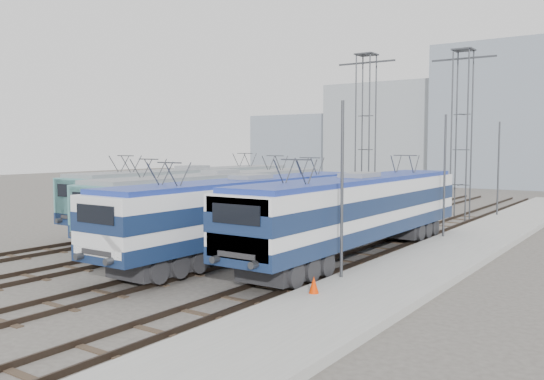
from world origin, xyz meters
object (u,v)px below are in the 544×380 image
(mast_rear, at_px, (498,171))
(safety_cone, at_px, (314,285))
(locomotive_far_left, at_px, (190,192))
(locomotive_far_right, at_px, (357,208))
(catenary_tower_east, at_px, (462,127))
(mast_front, at_px, (342,194))
(catenary_tower_west, at_px, (366,127))
(locomotive_center_right, at_px, (249,208))
(mast_mid, at_px, (444,179))
(locomotive_center_left, at_px, (218,199))

(mast_rear, bearing_deg, safety_cone, -89.19)
(safety_cone, bearing_deg, locomotive_far_left, 145.30)
(locomotive_far_right, relative_size, catenary_tower_east, 1.56)
(locomotive_far_left, bearing_deg, mast_front, -28.10)
(mast_front, xyz_separation_m, mast_rear, (0.00, 24.00, 0.00))
(catenary_tower_east, bearing_deg, mast_front, -84.55)
(catenary_tower_west, relative_size, mast_front, 1.71)
(locomotive_far_right, bearing_deg, safety_cone, -74.04)
(locomotive_far_right, distance_m, mast_front, 5.53)
(locomotive_center_right, xyz_separation_m, catenary_tower_east, (4.25, 19.44, 4.32))
(mast_front, bearing_deg, safety_cone, -82.06)
(mast_mid, xyz_separation_m, safety_cone, (0.38, -14.69, -2.91))
(locomotive_far_left, bearing_deg, locomotive_far_right, -12.97)
(locomotive_far_right, bearing_deg, mast_rear, 84.41)
(locomotive_far_right, xyz_separation_m, mast_mid, (1.85, 6.91, 1.11))
(catenary_tower_east, relative_size, mast_front, 1.71)
(locomotive_far_left, height_order, catenary_tower_west, catenary_tower_west)
(locomotive_far_left, distance_m, safety_cone, 19.20)
(locomotive_center_left, relative_size, locomotive_far_right, 0.97)
(locomotive_far_right, bearing_deg, mast_front, -70.02)
(mast_rear, bearing_deg, catenary_tower_west, -155.06)
(locomotive_center_left, relative_size, mast_front, 2.61)
(mast_rear, relative_size, safety_cone, 12.21)
(locomotive_far_left, distance_m, catenary_tower_east, 19.62)
(catenary_tower_east, height_order, mast_front, catenary_tower_east)
(mast_rear, bearing_deg, locomotive_far_right, -95.59)
(locomotive_far_left, relative_size, catenary_tower_east, 1.55)
(locomotive_far_left, relative_size, mast_front, 2.66)
(locomotive_far_left, height_order, safety_cone, locomotive_far_left)
(locomotive_center_right, relative_size, catenary_tower_west, 1.52)
(locomotive_far_left, bearing_deg, locomotive_center_right, -32.07)
(locomotive_center_left, xyz_separation_m, safety_cone, (11.23, -8.33, -1.69))
(locomotive_center_right, height_order, locomotive_far_right, locomotive_far_right)
(locomotive_far_left, distance_m, catenary_tower_west, 14.27)
(locomotive_far_right, xyz_separation_m, catenary_tower_west, (-6.75, 14.91, 4.25))
(catenary_tower_east, height_order, safety_cone, catenary_tower_east)
(mast_mid, bearing_deg, catenary_tower_west, 137.07)
(locomotive_far_right, height_order, mast_front, mast_front)
(locomotive_center_left, distance_m, mast_rear, 21.36)
(locomotive_center_left, xyz_separation_m, locomotive_far_right, (9.00, -0.56, 0.12))
(locomotive_center_left, xyz_separation_m, locomotive_center_right, (4.50, -3.09, 0.05))
(mast_mid, distance_m, safety_cone, 14.98)
(locomotive_center_left, bearing_deg, mast_rear, 59.41)
(locomotive_center_right, xyz_separation_m, locomotive_far_right, (4.50, 2.53, 0.07))
(mast_front, bearing_deg, catenary_tower_west, 113.27)
(safety_cone, bearing_deg, locomotive_center_right, 142.03)
(catenary_tower_west, distance_m, mast_rear, 9.99)
(locomotive_center_left, xyz_separation_m, catenary_tower_east, (8.75, 16.36, 4.37))
(locomotive_far_left, xyz_separation_m, catenary_tower_east, (13.25, 13.80, 4.33))
(mast_mid, height_order, safety_cone, mast_mid)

